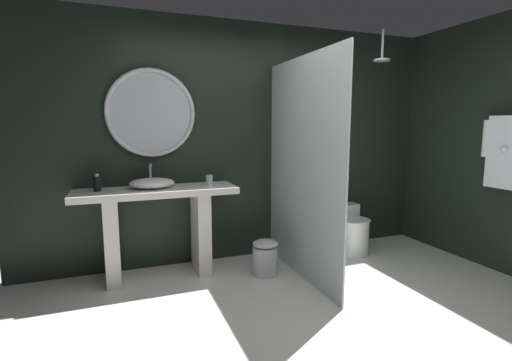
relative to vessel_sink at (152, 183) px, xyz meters
The scene contains 13 objects.
ground_plane 2.13m from the vessel_sink, 57.75° to the right, with size 5.76×5.76×0.00m, color silver.
back_wall_panel 1.12m from the vessel_sink, 15.48° to the left, with size 4.80×0.10×2.60m, color black.
side_wall_right 3.50m from the vessel_sink, 14.27° to the right, with size 0.10×2.47×2.60m, color black.
vanity_counter 0.38m from the vessel_sink, 39.07° to the right, with size 1.54×0.48×0.89m.
vessel_sink is the anchor object (origin of this frame).
tumbler_cup 0.57m from the vessel_sink, ahead, with size 0.07×0.07×0.10m, color silver.
soap_dispenser 0.49m from the vessel_sink, behind, with size 0.07×0.07×0.16m.
round_wall_mirror 0.71m from the vessel_sink, 79.58° to the left, with size 0.88×0.04×0.88m.
shower_glass_panel 1.47m from the vessel_sink, 20.78° to the right, with size 0.02×1.50×2.14m, color silver.
rain_shower_head 2.74m from the vessel_sink, ahead, with size 0.17×0.17×0.33m.
hanging_bathrobe 3.47m from the vessel_sink, 20.56° to the right, with size 0.20×0.56×0.77m.
toilet 2.34m from the vessel_sink, ahead, with size 0.40×0.55×0.54m.
waste_bin 1.34m from the vessel_sink, 19.95° to the right, with size 0.26×0.26×0.36m.
Camera 1 is at (-1.33, -2.07, 1.50)m, focal length 26.07 mm.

